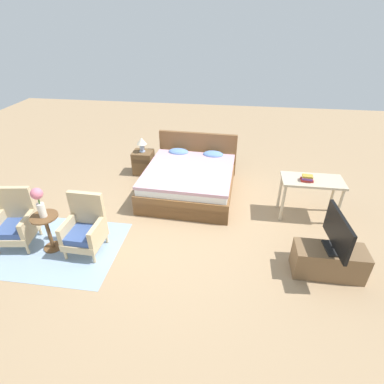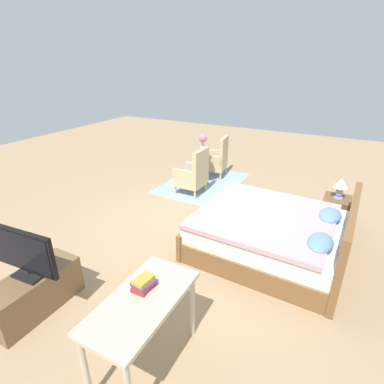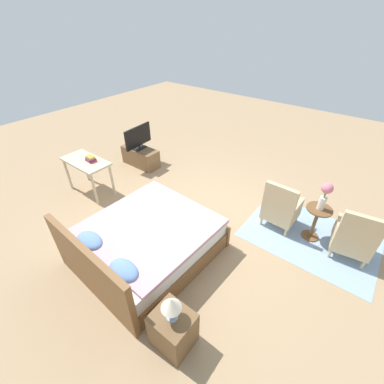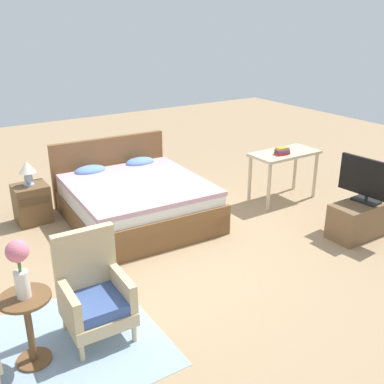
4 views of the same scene
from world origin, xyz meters
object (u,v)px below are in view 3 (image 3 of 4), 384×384
at_px(armchair_by_window_right, 281,208).
at_px(table_lamp, 171,306).
at_px(book_stack, 91,159).
at_px(side_table, 316,220).
at_px(tv_flatscreen, 138,137).
at_px(vanity_desk, 86,165).
at_px(nightstand, 173,329).
at_px(flower_vase, 325,194).
at_px(tv_stand, 141,157).
at_px(bed, 145,242).
at_px(armchair_by_window_left, 354,238).

xyz_separation_m(armchair_by_window_right, table_lamp, (0.15, 2.65, 0.35)).
xyz_separation_m(table_lamp, book_stack, (3.28, -1.31, 0.06)).
distance_m(side_table, table_lamp, 2.84).
height_order(armchair_by_window_right, tv_flatscreen, tv_flatscreen).
bearing_deg(vanity_desk, nightstand, 159.82).
xyz_separation_m(flower_vase, book_stack, (4.01, 1.41, -0.12)).
bearing_deg(vanity_desk, tv_stand, -88.88).
bearing_deg(side_table, bed, 46.57).
bearing_deg(side_table, tv_flatscreen, 0.52).
height_order(bed, flower_vase, flower_vase).
relative_size(side_table, vanity_desk, 0.59).
relative_size(flower_vase, nightstand, 0.91).
height_order(tv_stand, tv_flatscreen, tv_flatscreen).
height_order(flower_vase, tv_stand, flower_vase).
relative_size(bed, flower_vase, 4.28).
distance_m(side_table, book_stack, 4.27).
relative_size(side_table, book_stack, 3.12).
bearing_deg(book_stack, tv_flatscreen, -83.88).
bearing_deg(tv_flatscreen, tv_stand, -175.41).
relative_size(tv_stand, book_stack, 4.86).
xyz_separation_m(flower_vase, nightstand, (0.72, 2.73, -0.65)).
distance_m(nightstand, book_stack, 3.57).
bearing_deg(armchair_by_window_left, tv_flatscreen, -0.41).
relative_size(table_lamp, vanity_desk, 0.32).
bearing_deg(armchair_by_window_left, tv_stand, -0.41).
relative_size(armchair_by_window_left, table_lamp, 2.79).
distance_m(side_table, vanity_desk, 4.39).
bearing_deg(vanity_desk, bed, 166.29).
bearing_deg(book_stack, side_table, -160.56).
xyz_separation_m(bed, side_table, (-1.91, -2.02, 0.09)).
relative_size(bed, vanity_desk, 1.96).
bearing_deg(side_table, tv_stand, 0.51).
distance_m(armchair_by_window_right, table_lamp, 2.68).
xyz_separation_m(armchair_by_window_left, book_stack, (4.58, 1.34, 0.41)).
height_order(tv_stand, vanity_desk, vanity_desk).
bearing_deg(book_stack, tv_stand, -83.98).
distance_m(bed, book_stack, 2.24).
relative_size(table_lamp, book_stack, 1.67).
xyz_separation_m(vanity_desk, book_stack, (-0.12, -0.06, 0.16)).
height_order(nightstand, book_stack, book_stack).
bearing_deg(armchair_by_window_left, flower_vase, -7.02).
distance_m(armchair_by_window_right, nightstand, 2.66).
bearing_deg(tv_stand, armchair_by_window_right, 179.45).
relative_size(nightstand, vanity_desk, 0.50).
bearing_deg(armchair_by_window_right, armchair_by_window_left, -179.97).
bearing_deg(flower_vase, nightstand, 75.12).
bearing_deg(armchair_by_window_left, nightstand, 63.90).
height_order(flower_vase, book_stack, flower_vase).
bearing_deg(armchair_by_window_right, nightstand, 86.66).
distance_m(tv_stand, vanity_desk, 1.50).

